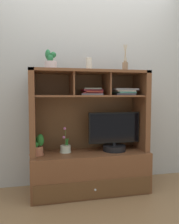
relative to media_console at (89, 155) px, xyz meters
name	(u,v)px	position (x,y,z in m)	size (l,w,h in m)	color
floor_plane	(90,190)	(0.00, -0.01, -0.42)	(6.00, 6.00, 0.02)	olive
back_wall	(84,72)	(0.00, 0.28, 0.99)	(6.00, 0.02, 2.80)	#B1B2B1
media_console	(89,155)	(0.00, 0.00, 0.00)	(1.32, 0.55, 1.38)	brown
tv_monitor	(114,135)	(0.29, -0.04, 0.23)	(0.61, 0.27, 0.45)	black
potted_orchid	(65,148)	(-0.28, 0.01, 0.10)	(0.13, 0.13, 0.29)	beige
potted_fern	(37,147)	(-0.59, -0.04, 0.13)	(0.16, 0.16, 0.23)	#B66C4D
magazine_stack_left	(124,92)	(0.40, -0.05, 0.74)	(0.29, 0.28, 0.08)	#312E38
magazine_stack_centre	(92,92)	(0.03, 0.00, 0.73)	(0.27, 0.30, 0.08)	slate
diffuser_bottle	(125,67)	(0.43, 0.00, 1.03)	(0.07, 0.07, 0.31)	#917054
potted_succulent	(50,62)	(-0.43, 0.00, 1.05)	(0.15, 0.15, 0.22)	beige
ceramic_vase	(89,64)	(0.00, 0.01, 1.05)	(0.07, 0.07, 0.15)	silver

